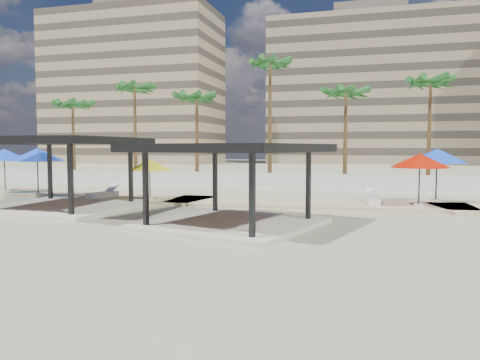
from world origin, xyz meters
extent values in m
plane|color=tan|center=(0.00, 0.00, 0.00)|extent=(200.00, 200.00, 0.00)
cube|color=#C6B284|center=(-12.00, 7.50, 0.06)|extent=(16.40, 6.19, 0.24)
cube|color=#C6B284|center=(2.00, 7.00, 0.06)|extent=(16.24, 5.11, 0.24)
cube|color=silver|center=(0.00, 16.00, 0.60)|extent=(56.00, 0.30, 1.20)
cube|color=#937F60|center=(-42.00, 68.00, 15.00)|extent=(34.00, 16.00, 30.00)
cube|color=#595147|center=(-42.00, 68.00, 31.20)|extent=(11.90, 9.60, 2.40)
cube|color=#847259|center=(4.00, 78.00, 14.00)|extent=(38.00, 16.00, 28.00)
cube|color=#595147|center=(4.00, 78.00, 29.20)|extent=(13.30, 9.60, 2.40)
cube|color=beige|center=(-0.31, -0.72, 0.09)|extent=(7.53, 7.53, 0.19)
cube|color=black|center=(-3.16, -2.34, 1.58)|extent=(0.21, 0.21, 2.78)
cube|color=black|center=(-1.93, 2.13, 1.58)|extent=(0.21, 0.21, 2.78)
cube|color=black|center=(1.32, -3.57, 1.58)|extent=(0.21, 0.21, 2.78)
cube|color=black|center=(2.55, 0.90, 1.58)|extent=(0.21, 0.21, 2.78)
cube|color=brown|center=(-0.31, -0.72, 3.10)|extent=(7.76, 7.76, 0.26)
cube|color=black|center=(-1.14, -3.76, 3.10)|extent=(6.20, 1.81, 0.32)
cube|color=black|center=(0.53, 2.32, 3.10)|extent=(6.20, 1.81, 0.32)
cube|color=black|center=(-3.35, 0.12, 3.10)|extent=(1.81, 6.20, 0.32)
cube|color=black|center=(2.74, -1.56, 3.10)|extent=(1.81, 6.20, 0.32)
cube|color=beige|center=(-10.07, 1.74, 0.10)|extent=(6.86, 6.86, 0.21)
cube|color=black|center=(-12.63, 4.33, 1.75)|extent=(0.19, 0.19, 3.09)
cube|color=black|center=(-7.51, -0.86, 1.75)|extent=(0.19, 0.19, 3.09)
cube|color=black|center=(-7.48, 4.30, 1.75)|extent=(0.19, 0.19, 3.09)
cube|color=brown|center=(-10.07, 1.74, 3.45)|extent=(7.06, 7.06, 0.29)
cube|color=black|center=(-10.10, -1.77, 3.45)|extent=(7.12, 0.18, 0.35)
cube|color=black|center=(-10.05, 5.24, 3.45)|extent=(7.12, 0.18, 0.35)
cube|color=black|center=(-13.58, 1.76, 3.45)|extent=(0.18, 7.12, 0.35)
cube|color=black|center=(-6.57, 1.71, 3.45)|extent=(0.18, 7.12, 0.35)
cylinder|color=beige|center=(-18.50, 7.30, 0.25)|extent=(0.55, 0.55, 0.13)
cylinder|color=#262628|center=(-18.50, 7.30, 1.51)|extent=(0.08, 0.08, 2.65)
cone|color=blue|center=(-18.50, 7.30, 2.65)|extent=(3.74, 3.74, 0.77)
cylinder|color=beige|center=(-7.10, 5.80, 0.23)|extent=(0.44, 0.44, 0.10)
cylinder|color=#262628|center=(-7.10, 5.80, 1.23)|extent=(0.06, 0.06, 2.10)
cone|color=#FFF420|center=(-7.10, 5.80, 2.13)|extent=(2.71, 2.71, 0.61)
cylinder|color=beige|center=(7.33, 6.65, 0.24)|extent=(0.51, 0.51, 0.12)
cylinder|color=#262628|center=(7.33, 6.65, 1.41)|extent=(0.07, 0.07, 2.46)
cone|color=#B01401|center=(7.33, 6.65, 2.47)|extent=(3.70, 3.70, 0.72)
cylinder|color=beige|center=(8.43, 9.20, 0.25)|extent=(0.56, 0.56, 0.13)
cylinder|color=#262628|center=(8.43, 9.20, 1.52)|extent=(0.08, 0.08, 2.67)
cone|color=blue|center=(8.43, 9.20, 2.66)|extent=(3.60, 3.60, 0.78)
cylinder|color=beige|center=(-14.67, 5.81, 0.25)|extent=(0.56, 0.56, 0.13)
cylinder|color=#262628|center=(-14.67, 5.81, 1.53)|extent=(0.08, 0.08, 2.70)
cone|color=blue|center=(-14.67, 5.81, 2.69)|extent=(3.45, 3.45, 0.79)
cube|color=white|center=(-10.20, 5.80, 0.31)|extent=(1.27, 2.01, 0.27)
cube|color=white|center=(-10.20, 5.80, 0.47)|extent=(1.27, 2.01, 0.06)
cube|color=white|center=(-9.95, 6.50, 0.70)|extent=(0.81, 0.83, 0.48)
cube|color=white|center=(5.13, 7.03, 0.31)|extent=(0.77, 1.83, 0.25)
cube|color=white|center=(5.13, 7.03, 0.46)|extent=(0.77, 1.83, 0.05)
cube|color=white|center=(5.08, 7.73, 0.67)|extent=(0.64, 0.66, 0.45)
cone|color=brown|center=(-21.00, 18.30, 3.56)|extent=(0.36, 0.36, 7.11)
ellipsoid|color=#1E561F|center=(-21.00, 18.30, 6.86)|extent=(3.00, 3.00, 1.80)
cone|color=brown|center=(-15.00, 18.70, 4.21)|extent=(0.36, 0.36, 8.43)
ellipsoid|color=#1E561F|center=(-15.00, 18.70, 8.18)|extent=(3.00, 3.00, 1.80)
cone|color=brown|center=(-9.00, 18.10, 3.69)|extent=(0.36, 0.36, 7.39)
ellipsoid|color=#1E561F|center=(-9.00, 18.10, 7.14)|extent=(3.00, 3.00, 1.80)
cone|color=brown|center=(-3.00, 18.90, 4.99)|extent=(0.36, 0.36, 9.99)
ellipsoid|color=#1E561F|center=(-3.00, 18.90, 9.74)|extent=(3.00, 3.00, 1.80)
cone|color=brown|center=(3.00, 18.40, 3.72)|extent=(0.36, 0.36, 7.44)
ellipsoid|color=#1E561F|center=(3.00, 18.40, 7.19)|extent=(3.00, 3.00, 1.80)
cone|color=brown|center=(9.00, 18.60, 4.01)|extent=(0.36, 0.36, 8.03)
ellipsoid|color=#1E561F|center=(9.00, 18.60, 7.78)|extent=(3.00, 3.00, 1.80)
camera|label=1|loc=(5.09, -18.26, 3.12)|focal=35.00mm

